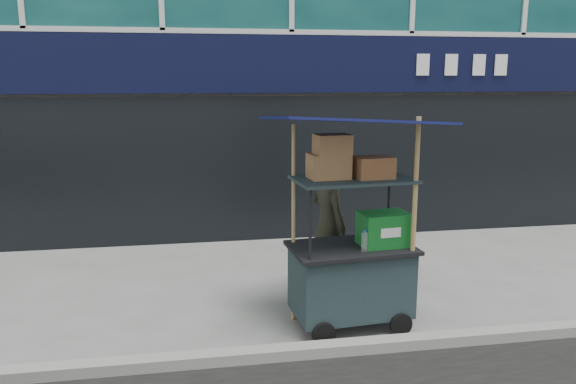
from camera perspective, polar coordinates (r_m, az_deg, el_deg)
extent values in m
plane|color=slate|center=(6.08, 6.90, -14.95)|extent=(80.00, 80.00, 0.00)
cube|color=gray|center=(5.89, 7.49, -15.28)|extent=(80.00, 0.18, 0.12)
cube|color=black|center=(9.20, 0.38, 12.84)|extent=(15.68, 0.06, 0.90)
cube|color=black|center=(9.36, 0.32, 2.38)|extent=(15.68, 0.04, 2.40)
cube|color=#182829|center=(6.26, 6.38, -8.99)|extent=(1.30, 0.84, 0.72)
cylinder|color=black|center=(5.95, 3.66, -14.20)|extent=(0.25, 0.07, 0.25)
cylinder|color=black|center=(6.26, 11.40, -13.06)|extent=(0.25, 0.07, 0.25)
cube|color=black|center=(6.14, 6.46, -5.65)|extent=(1.39, 0.93, 0.04)
cylinder|color=black|center=(5.57, 2.27, -3.46)|extent=(0.03, 0.03, 0.77)
cylinder|color=black|center=(6.00, 12.69, -2.64)|extent=(0.03, 0.03, 0.77)
cylinder|color=black|center=(6.15, 0.55, -2.00)|extent=(0.03, 0.03, 0.77)
cylinder|color=black|center=(6.54, 10.18, -1.36)|extent=(0.03, 0.03, 0.77)
cube|color=#182829|center=(5.96, 6.63, 1.28)|extent=(1.30, 0.84, 0.03)
cylinder|color=#9A8445|center=(6.02, 12.64, -3.59)|extent=(0.06, 0.06, 2.32)
cylinder|color=#9A8445|center=(6.18, 0.55, -3.40)|extent=(0.04, 0.04, 2.22)
cube|color=#0C0E44|center=(5.88, 6.77, 7.22)|extent=(1.87, 1.40, 0.20)
cube|color=#0F6127|center=(6.17, 9.69, -3.71)|extent=(0.55, 0.41, 0.36)
cylinder|color=silver|center=(5.94, 7.78, -5.02)|extent=(0.07, 0.07, 0.21)
cylinder|color=#1749B1|center=(5.91, 7.81, -3.97)|extent=(0.04, 0.04, 0.02)
cube|color=brown|center=(5.89, 4.14, 2.64)|extent=(0.44, 0.35, 0.26)
cube|color=olive|center=(5.97, 8.69, 2.50)|extent=(0.42, 0.32, 0.23)
cube|color=brown|center=(5.85, 4.53, 4.86)|extent=(0.38, 0.30, 0.21)
imported|color=black|center=(7.05, 4.10, -3.34)|extent=(0.62, 0.75, 1.78)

